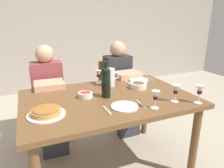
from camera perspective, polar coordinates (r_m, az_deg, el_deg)
ground_plane at (r=2.24m, az=-0.97°, el=-21.93°), size 8.00×8.00×0.00m
back_wall at (r=4.33m, az=-15.11°, el=16.85°), size 8.00×0.10×2.80m
dining_table at (r=1.88m, az=-1.07°, el=-6.14°), size 1.50×1.00×0.76m
wine_bottle at (r=1.80m, az=-1.69°, el=0.54°), size 0.08×0.08×0.33m
water_pitcher at (r=2.12m, az=-0.70°, el=1.60°), size 0.17×0.11×0.18m
baked_tart at (r=1.57m, az=-17.87°, el=-7.38°), size 0.27×0.27×0.06m
salad_bowl at (r=1.84m, az=-7.37°, el=-2.89°), size 0.13×0.13×0.05m
olive_bowl at (r=2.07m, az=7.37°, el=-0.27°), size 0.16×0.16×0.07m
wine_glass_left_diner at (r=1.78m, az=17.33°, el=-1.67°), size 0.07×0.07×0.15m
wine_glass_right_diner at (r=1.82m, az=23.26°, el=-1.68°), size 0.07×0.07×0.16m
wine_glass_centre at (r=1.62m, az=12.04°, el=-3.32°), size 0.07×0.07×0.15m
wine_glass_spare at (r=2.20m, az=-3.82°, el=2.71°), size 0.07×0.07×0.14m
dinner_plate_left_setting at (r=1.64m, az=3.53°, el=-6.27°), size 0.22×0.22×0.01m
dinner_plate_right_setting at (r=2.34m, az=7.45°, el=1.14°), size 0.22×0.22×0.01m
fork_left_setting at (r=1.58m, az=-1.39°, el=-7.26°), size 0.01×0.16×0.00m
knife_left_setting at (r=1.71m, az=8.07°, el=-5.52°), size 0.02×0.18×0.00m
knife_right_setting at (r=2.42m, az=10.52°, el=1.45°), size 0.01×0.18×0.00m
spoon_right_setting at (r=2.27m, az=4.17°, el=0.64°), size 0.02×0.16×0.00m
chair_left at (r=2.64m, az=-17.30°, el=-3.75°), size 0.41×0.41×0.87m
diner_left at (r=2.38m, az=-17.06°, el=-3.05°), size 0.35×0.51×1.16m
chair_right at (r=2.89m, az=0.46°, el=-1.05°), size 0.41×0.41×0.87m
diner_right at (r=2.65m, az=2.58°, el=-0.12°), size 0.34×0.51×1.16m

